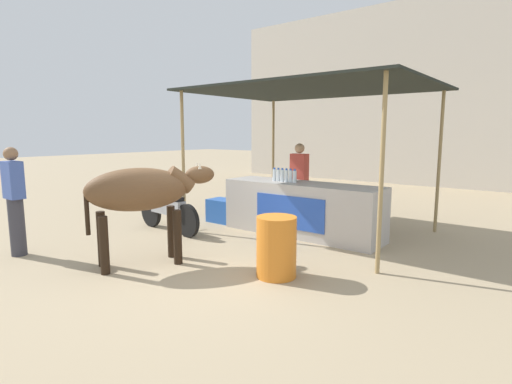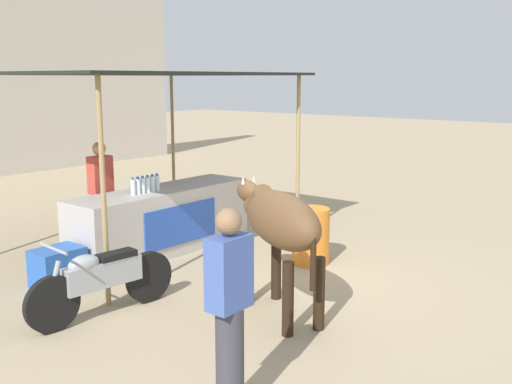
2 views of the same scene
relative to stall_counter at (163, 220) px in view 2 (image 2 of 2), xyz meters
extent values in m
plane|color=tan|center=(0.00, -2.20, -0.48)|extent=(60.00, 60.00, 0.00)
cube|color=#B2ADA8|center=(0.00, 0.00, 0.00)|extent=(3.00, 0.80, 0.96)
cube|color=#264CB2|center=(0.00, -0.41, 0.00)|extent=(1.40, 0.02, 0.58)
cube|color=black|center=(0.00, 0.30, 2.16)|extent=(4.20, 3.20, 0.04)
cylinder|color=#997F51|center=(-1.89, -1.14, 0.84)|extent=(0.06, 0.06, 2.64)
cylinder|color=#997F51|center=(1.89, -1.14, 0.84)|extent=(0.06, 0.06, 2.64)
cylinder|color=#997F51|center=(1.89, 1.74, 0.84)|extent=(0.06, 0.06, 2.64)
cylinder|color=silver|center=(-0.57, -0.05, 0.59)|extent=(0.07, 0.07, 0.22)
cylinder|color=blue|center=(-0.57, -0.05, 0.71)|extent=(0.04, 0.04, 0.03)
cylinder|color=silver|center=(-0.48, -0.05, 0.59)|extent=(0.07, 0.07, 0.22)
cylinder|color=blue|center=(-0.48, -0.05, 0.71)|extent=(0.04, 0.04, 0.03)
cylinder|color=silver|center=(-0.39, -0.05, 0.59)|extent=(0.07, 0.07, 0.22)
cylinder|color=blue|center=(-0.39, -0.05, 0.71)|extent=(0.04, 0.04, 0.03)
cylinder|color=silver|center=(-0.30, -0.05, 0.59)|extent=(0.07, 0.07, 0.22)
cylinder|color=blue|center=(-0.30, -0.05, 0.71)|extent=(0.04, 0.04, 0.03)
cylinder|color=silver|center=(-0.21, -0.05, 0.59)|extent=(0.07, 0.07, 0.22)
cylinder|color=blue|center=(-0.21, -0.05, 0.71)|extent=(0.04, 0.04, 0.03)
cylinder|color=silver|center=(-0.12, -0.05, 0.59)|extent=(0.07, 0.07, 0.22)
cylinder|color=blue|center=(-0.12, -0.05, 0.71)|extent=(0.04, 0.04, 0.03)
cylinder|color=#383842|center=(-0.53, 0.75, -0.04)|extent=(0.22, 0.22, 0.88)
cube|color=#BF3F33|center=(-0.53, 0.75, 0.68)|extent=(0.34, 0.20, 0.56)
sphere|color=tan|center=(-0.53, 0.75, 1.07)|extent=(0.20, 0.20, 0.20)
cube|color=blue|center=(-1.86, -0.10, -0.24)|extent=(0.60, 0.44, 0.48)
cylinder|color=orange|center=(0.90, -2.06, -0.08)|extent=(0.52, 0.52, 0.79)
ellipsoid|color=brown|center=(-0.88, -2.87, 0.60)|extent=(1.08, 1.49, 0.60)
cylinder|color=black|center=(-0.83, -2.35, -0.09)|extent=(0.12, 0.12, 0.78)
cylinder|color=black|center=(-0.50, -2.51, -0.09)|extent=(0.12, 0.12, 0.78)
cylinder|color=black|center=(-1.26, -3.23, -0.09)|extent=(0.12, 0.12, 0.78)
cylinder|color=black|center=(-0.94, -3.39, -0.09)|extent=(0.12, 0.12, 0.78)
cylinder|color=brown|center=(-0.62, -2.33, 0.71)|extent=(0.41, 0.51, 0.41)
ellipsoid|color=brown|center=(-0.49, -2.07, 0.77)|extent=(0.39, 0.49, 0.26)
cone|color=beige|center=(-0.56, -2.05, 0.91)|extent=(0.05, 0.05, 0.10)
cone|color=beige|center=(-0.43, -2.11, 0.91)|extent=(0.05, 0.05, 0.10)
cylinder|color=black|center=(-1.18, -3.46, 0.33)|extent=(0.06, 0.06, 0.60)
cylinder|color=black|center=(-2.70, -1.29, -0.18)|extent=(0.60, 0.14, 0.60)
cylinder|color=black|center=(-1.51, -1.41, -0.18)|extent=(0.60, 0.14, 0.60)
cube|color=#999EA5|center=(-2.11, -1.35, 0.00)|extent=(0.91, 0.27, 0.28)
ellipsoid|color=#999EA5|center=(-2.33, -1.33, 0.16)|extent=(0.38, 0.23, 0.20)
cube|color=black|center=(-1.93, -1.37, 0.16)|extent=(0.46, 0.22, 0.10)
cylinder|color=#99999E|center=(-2.65, -1.30, 0.40)|extent=(0.08, 0.55, 0.03)
cylinder|color=#99999E|center=(-2.68, -1.30, 0.02)|extent=(0.21, 0.07, 0.49)
cylinder|color=#383842|center=(-2.73, -3.74, -0.04)|extent=(0.22, 0.22, 0.88)
cube|color=#3F59A5|center=(-2.73, -3.74, 0.68)|extent=(0.34, 0.20, 0.56)
sphere|color=#8C6647|center=(-2.73, -3.74, 1.07)|extent=(0.20, 0.20, 0.20)
camera|label=1|loc=(3.77, -6.16, 1.37)|focal=28.00mm
camera|label=2|loc=(-5.91, -6.56, 2.10)|focal=42.00mm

